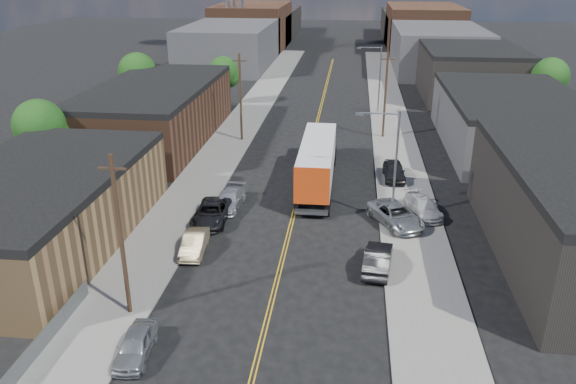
% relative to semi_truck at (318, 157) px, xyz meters
% --- Properties ---
extents(ground, '(260.00, 260.00, 0.00)m').
position_rel_semi_truck_xyz_m(ground, '(-1.50, 27.24, -2.52)').
color(ground, black).
rests_on(ground, ground).
extents(centerline, '(0.32, 120.00, 0.01)m').
position_rel_semi_truck_xyz_m(centerline, '(-1.50, 12.24, -2.52)').
color(centerline, gold).
rests_on(centerline, ground).
extents(sidewalk_left, '(5.00, 140.00, 0.15)m').
position_rel_semi_truck_xyz_m(sidewalk_left, '(-11.00, 12.24, -2.45)').
color(sidewalk_left, slate).
rests_on(sidewalk_left, ground).
extents(sidewalk_right, '(5.00, 140.00, 0.15)m').
position_rel_semi_truck_xyz_m(sidewalk_right, '(8.00, 12.24, -2.45)').
color(sidewalk_right, slate).
rests_on(sidewalk_right, ground).
extents(warehouse_tan, '(12.00, 22.00, 5.60)m').
position_rel_semi_truck_xyz_m(warehouse_tan, '(-19.50, -14.76, 0.28)').
color(warehouse_tan, olive).
rests_on(warehouse_tan, ground).
extents(warehouse_brown, '(12.00, 26.00, 6.60)m').
position_rel_semi_truck_xyz_m(warehouse_brown, '(-19.50, 11.24, 0.78)').
color(warehouse_brown, '#4A2C1D').
rests_on(warehouse_brown, ground).
extents(industrial_right_b, '(14.00, 24.00, 6.10)m').
position_rel_semi_truck_xyz_m(industrial_right_b, '(20.50, 13.24, 0.53)').
color(industrial_right_b, '#363639').
rests_on(industrial_right_b, ground).
extents(industrial_right_c, '(14.00, 22.00, 7.60)m').
position_rel_semi_truck_xyz_m(industrial_right_c, '(20.50, 39.24, 1.28)').
color(industrial_right_c, black).
rests_on(industrial_right_c, ground).
extents(skyline_left_a, '(16.00, 30.00, 8.00)m').
position_rel_semi_truck_xyz_m(skyline_left_a, '(-21.50, 62.24, 1.48)').
color(skyline_left_a, '#363639').
rests_on(skyline_left_a, ground).
extents(skyline_right_a, '(16.00, 30.00, 8.00)m').
position_rel_semi_truck_xyz_m(skyline_right_a, '(18.50, 62.24, 1.48)').
color(skyline_right_a, '#363639').
rests_on(skyline_right_a, ground).
extents(skyline_left_b, '(16.00, 26.00, 10.00)m').
position_rel_semi_truck_xyz_m(skyline_left_b, '(-21.50, 87.24, 2.48)').
color(skyline_left_b, '#4A2C1D').
rests_on(skyline_left_b, ground).
extents(skyline_right_b, '(16.00, 26.00, 10.00)m').
position_rel_semi_truck_xyz_m(skyline_right_b, '(18.50, 87.24, 2.48)').
color(skyline_right_b, '#4A2C1D').
rests_on(skyline_right_b, ground).
extents(skyline_left_c, '(16.00, 40.00, 7.00)m').
position_rel_semi_truck_xyz_m(skyline_left_c, '(-21.50, 107.24, 0.98)').
color(skyline_left_c, black).
rests_on(skyline_left_c, ground).
extents(skyline_right_c, '(16.00, 40.00, 7.00)m').
position_rel_semi_truck_xyz_m(skyline_right_c, '(18.50, 107.24, 0.98)').
color(skyline_right_c, black).
rests_on(skyline_right_c, ground).
extents(streetlight_near, '(3.39, 0.25, 9.00)m').
position_rel_semi_truck_xyz_m(streetlight_near, '(6.10, -7.76, 2.80)').
color(streetlight_near, gray).
rests_on(streetlight_near, ground).
extents(streetlight_far, '(3.39, 0.25, 9.00)m').
position_rel_semi_truck_xyz_m(streetlight_far, '(6.10, 27.24, 2.80)').
color(streetlight_far, gray).
rests_on(streetlight_far, ground).
extents(utility_pole_left_near, '(1.60, 0.26, 10.00)m').
position_rel_semi_truck_xyz_m(utility_pole_left_near, '(-9.70, -22.76, 2.62)').
color(utility_pole_left_near, black).
rests_on(utility_pole_left_near, ground).
extents(utility_pole_left_far, '(1.60, 0.26, 10.00)m').
position_rel_semi_truck_xyz_m(utility_pole_left_far, '(-9.70, 12.24, 2.62)').
color(utility_pole_left_far, black).
rests_on(utility_pole_left_far, ground).
extents(utility_pole_right, '(1.60, 0.26, 10.00)m').
position_rel_semi_truck_xyz_m(utility_pole_right, '(6.70, 15.24, 2.62)').
color(utility_pole_right, black).
rests_on(utility_pole_right, ground).
extents(chainlink_fence, '(0.05, 16.00, 1.22)m').
position_rel_semi_truck_xyz_m(chainlink_fence, '(-13.00, -29.26, -1.87)').
color(chainlink_fence, slate).
rests_on(chainlink_fence, ground).
extents(tree_left_near, '(4.85, 4.76, 7.91)m').
position_rel_semi_truck_xyz_m(tree_left_near, '(-25.44, -2.76, 2.65)').
color(tree_left_near, black).
rests_on(tree_left_near, ground).
extents(tree_left_mid, '(5.10, 5.04, 8.37)m').
position_rel_semi_truck_xyz_m(tree_left_mid, '(-25.44, 22.24, 2.96)').
color(tree_left_mid, black).
rests_on(tree_left_mid, ground).
extents(tree_left_far, '(4.35, 4.20, 6.97)m').
position_rel_semi_truck_xyz_m(tree_left_far, '(-15.44, 29.24, 2.04)').
color(tree_left_far, black).
rests_on(tree_left_far, ground).
extents(tree_right_far, '(4.85, 4.76, 7.91)m').
position_rel_semi_truck_xyz_m(tree_right_far, '(28.56, 27.24, 2.65)').
color(tree_right_far, black).
rests_on(tree_right_far, ground).
extents(semi_truck, '(2.91, 16.87, 4.43)m').
position_rel_semi_truck_xyz_m(semi_truck, '(0.00, 0.00, 0.00)').
color(semi_truck, silver).
rests_on(semi_truck, ground).
extents(car_left_a, '(1.95, 4.23, 1.41)m').
position_rel_semi_truck_xyz_m(car_left_a, '(-7.90, -26.49, -1.82)').
color(car_left_a, '#AAADB0').
rests_on(car_left_a, ground).
extents(car_left_b, '(1.83, 4.44, 1.43)m').
position_rel_semi_truck_xyz_m(car_left_b, '(-7.90, -14.93, -1.81)').
color(car_left_b, '#938560').
rests_on(car_left_b, ground).
extents(car_left_c, '(2.65, 5.62, 1.55)m').
position_rel_semi_truck_xyz_m(car_left_c, '(-7.90, -9.74, -1.75)').
color(car_left_c, black).
rests_on(car_left_c, ground).
extents(car_left_d, '(2.34, 5.12, 1.45)m').
position_rel_semi_truck_xyz_m(car_left_d, '(-7.06, -6.76, -1.80)').
color(car_left_d, '#AFB1B4').
rests_on(car_left_d, ground).
extents(car_right_oncoming, '(2.31, 5.11, 1.63)m').
position_rel_semi_truck_xyz_m(car_right_oncoming, '(5.10, -15.86, -1.71)').
color(car_right_oncoming, black).
rests_on(car_right_oncoming, ground).
extents(car_right_lot_a, '(4.96, 6.30, 1.59)m').
position_rel_semi_truck_xyz_m(car_right_lot_a, '(6.70, -8.87, -1.58)').
color(car_right_lot_a, '#9A9D9F').
rests_on(car_right_lot_a, sidewalk_right).
extents(car_right_lot_b, '(3.31, 5.23, 1.41)m').
position_rel_semi_truck_xyz_m(car_right_lot_b, '(9.05, -6.76, -1.67)').
color(car_right_lot_b, '#BABABA').
rests_on(car_right_lot_b, sidewalk_right).
extents(car_right_lot_c, '(2.14, 4.90, 1.64)m').
position_rel_semi_truck_xyz_m(car_right_lot_c, '(7.17, 1.24, -1.55)').
color(car_right_lot_c, black).
rests_on(car_right_lot_c, sidewalk_right).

